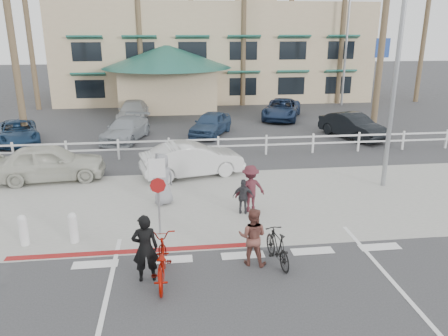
{
  "coord_description": "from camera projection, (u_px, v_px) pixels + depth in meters",
  "views": [
    {
      "loc": [
        -1.83,
        -10.05,
        6.05
      ],
      "look_at": [
        -0.12,
        3.95,
        1.5
      ],
      "focal_mm": 35.0,
      "sensor_mm": 36.0,
      "label": 1
    }
  ],
  "objects": [
    {
      "name": "car_white_sedan",
      "position": [
        192.0,
        160.0,
        18.5
      ],
      "size": [
        4.56,
        2.45,
        1.43
      ],
      "primitive_type": "imported",
      "rotation": [
        0.0,
        0.0,
        1.8
      ],
      "color": "silver",
      "rests_on": "ground"
    },
    {
      "name": "sign_post",
      "position": [
        158.0,
        190.0,
        12.93
      ],
      "size": [
        0.5,
        0.1,
        2.9
      ],
      "primitive_type": null,
      "color": "gray",
      "rests_on": "ground"
    },
    {
      "name": "palm_11",
      "position": [
        386.0,
        11.0,
        25.8
      ],
      "size": [
        4.0,
        4.0,
        14.0
      ],
      "primitive_type": null,
      "color": "#143518",
      "rests_on": "ground"
    },
    {
      "name": "parking_lot",
      "position": [
        200.0,
        124.0,
        28.57
      ],
      "size": [
        50.0,
        16.0,
        0.01
      ],
      "primitive_type": "cube",
      "color": "#333335",
      "rests_on": "ground"
    },
    {
      "name": "palm_8",
      "position": [
        387.0,
        9.0,
        35.67
      ],
      "size": [
        4.0,
        4.0,
        15.0
      ],
      "primitive_type": null,
      "color": "#143518",
      "rests_on": "ground"
    },
    {
      "name": "palm_2",
      "position": [
        84.0,
        0.0,
        32.74
      ],
      "size": [
        4.0,
        4.0,
        16.0
      ],
      "primitive_type": null,
      "color": "#143518",
      "rests_on": "ground"
    },
    {
      "name": "lot_car_1",
      "position": [
        126.0,
        129.0,
        24.34
      ],
      "size": [
        2.88,
        4.66,
        1.26
      ],
      "primitive_type": "imported",
      "rotation": [
        0.0,
        0.0,
        -0.27
      ],
      "color": "#8D949C",
      "rests_on": "ground"
    },
    {
      "name": "rider_black",
      "position": [
        252.0,
        237.0,
        11.5
      ],
      "size": [
        0.94,
        0.84,
        1.59
      ],
      "primitive_type": "imported",
      "rotation": [
        0.0,
        0.0,
        2.78
      ],
      "color": "brown",
      "rests_on": "ground"
    },
    {
      "name": "rail_fence",
      "position": [
        220.0,
        146.0,
        21.39
      ],
      "size": [
        29.4,
        0.16,
        1.0
      ],
      "primitive_type": null,
      "color": "silver",
      "rests_on": "ground"
    },
    {
      "name": "building",
      "position": [
        211.0,
        32.0,
        39.34
      ],
      "size": [
        28.0,
        16.0,
        11.3
      ],
      "primitive_type": null,
      "color": "#CFB58D",
      "rests_on": "ground"
    },
    {
      "name": "lot_car_2",
      "position": [
        211.0,
        124.0,
        25.57
      ],
      "size": [
        3.12,
        4.28,
        1.35
      ],
      "primitive_type": "imported",
      "rotation": [
        0.0,
        0.0,
        -0.43
      ],
      "color": "navy",
      "rests_on": "ground"
    },
    {
      "name": "lot_car_5",
      "position": [
        282.0,
        109.0,
        30.12
      ],
      "size": [
        3.86,
        5.33,
        1.35
      ],
      "primitive_type": "imported",
      "rotation": [
        0.0,
        0.0,
        -0.37
      ],
      "color": "#1A2B4D",
      "rests_on": "ground"
    },
    {
      "name": "car_red_compact",
      "position": [
        50.0,
        162.0,
        17.96
      ],
      "size": [
        4.59,
        2.2,
        1.51
      ],
      "primitive_type": "imported",
      "rotation": [
        0.0,
        0.0,
        1.67
      ],
      "color": "beige",
      "rests_on": "ground"
    },
    {
      "name": "lot_car_3",
      "position": [
        353.0,
        126.0,
        24.86
      ],
      "size": [
        2.96,
        4.52,
        1.41
      ],
      "primitive_type": "imported",
      "rotation": [
        0.0,
        0.0,
        0.38
      ],
      "color": "black",
      "rests_on": "ground"
    },
    {
      "name": "pedestrian_child",
      "position": [
        243.0,
        197.0,
        14.68
      ],
      "size": [
        0.77,
        0.46,
        1.24
      ],
      "primitive_type": "imported",
      "rotation": [
        0.0,
        0.0,
        2.91
      ],
      "color": "#2F2F33",
      "rests_on": "ground"
    },
    {
      "name": "palm_1",
      "position": [
        27.0,
        21.0,
        31.8
      ],
      "size": [
        4.0,
        4.0,
        13.0
      ],
      "primitive_type": null,
      "color": "#143518",
      "rests_on": "ground"
    },
    {
      "name": "streetlight_0",
      "position": [
        396.0,
        71.0,
        16.13
      ],
      "size": [
        0.6,
        2.0,
        9.0
      ],
      "primitive_type": null,
      "color": "gray",
      "rests_on": "ground"
    },
    {
      "name": "lot_car_4",
      "position": [
        133.0,
        111.0,
        29.52
      ],
      "size": [
        2.06,
        4.62,
        1.32
      ],
      "primitive_type": "imported",
      "rotation": [
        0.0,
        0.0,
        -0.05
      ],
      "color": "#A3A3A5",
      "rests_on": "ground"
    },
    {
      "name": "bike_black",
      "position": [
        278.0,
        247.0,
        11.61
      ],
      "size": [
        0.68,
        1.64,
        0.96
      ],
      "primitive_type": "imported",
      "rotation": [
        0.0,
        0.0,
        3.29
      ],
      "color": "black",
      "rests_on": "ground"
    },
    {
      "name": "palm_7",
      "position": [
        344.0,
        15.0,
        34.42
      ],
      "size": [
        4.0,
        4.0,
        14.0
      ],
      "primitive_type": null,
      "color": "#143518",
      "rests_on": "ground"
    },
    {
      "name": "palm_4",
      "position": [
        191.0,
        8.0,
        33.82
      ],
      "size": [
        4.0,
        4.0,
        15.0
      ],
      "primitive_type": null,
      "color": "#143518",
      "rests_on": "ground"
    },
    {
      "name": "palm_9",
      "position": [
        426.0,
        22.0,
        35.38
      ],
      "size": [
        4.0,
        4.0,
        13.0
      ],
      "primitive_type": null,
      "color": "#143518",
      "rests_on": "ground"
    },
    {
      "name": "palm_10",
      "position": [
        10.0,
        28.0,
        22.73
      ],
      "size": [
        4.0,
        4.0,
        12.0
      ],
      "primitive_type": null,
      "color": "#143518",
      "rests_on": "ground"
    },
    {
      "name": "rider_red",
      "position": [
        145.0,
        248.0,
        10.7
      ],
      "size": [
        0.68,
        0.47,
        1.78
      ],
      "primitive_type": "imported",
      "rotation": [
        0.0,
        0.0,
        3.21
      ],
      "color": "black",
      "rests_on": "ground"
    },
    {
      "name": "bike_path",
      "position": [
        262.0,
        314.0,
        9.67
      ],
      "size": [
        12.0,
        16.0,
        0.01
      ],
      "primitive_type": "cube",
      "color": "#333335",
      "rests_on": "ground"
    },
    {
      "name": "streetlight_1",
      "position": [
        346.0,
        45.0,
        34.17
      ],
      "size": [
        0.6,
        2.0,
        9.5
      ],
      "primitive_type": null,
      "color": "gray",
      "rests_on": "ground"
    },
    {
      "name": "pedestrian_b",
      "position": [
        162.0,
        179.0,
        15.42
      ],
      "size": [
        1.09,
        0.99,
        1.87
      ],
      "primitive_type": "imported",
      "rotation": [
        0.0,
        0.0,
        3.7
      ],
      "color": "gray",
      "rests_on": "ground"
    },
    {
      "name": "info_sign",
      "position": [
        379.0,
        72.0,
        33.11
      ],
      "size": [
        1.2,
        0.16,
        5.6
      ],
      "primitive_type": null,
      "color": "navy",
      "rests_on": "ground"
    },
    {
      "name": "pedestrian_a",
      "position": [
        250.0,
        188.0,
        14.87
      ],
      "size": [
        1.17,
        0.82,
        1.64
      ],
      "primitive_type": "imported",
      "rotation": [
        0.0,
        0.0,
        3.35
      ],
      "color": "#4C1D25",
      "rests_on": "ground"
    },
    {
      "name": "palm_3",
      "position": [
        138.0,
        14.0,
        32.57
      ],
      "size": [
        4.0,
        4.0,
        14.0
      ],
      "primitive_type": null,
      "color": "#143518",
      "rests_on": "ground"
    },
    {
      "name": "cross_street",
      "position": [
        214.0,
        169.0,
        19.59
      ],
      "size": [
        40.0,
        5.0,
        0.01
      ],
      "primitive_type": "cube",
      "color": "#333335",
      "rests_on": "ground"
    },
    {
      "name": "bollard_0",
      "position": [
        73.0,
        228.0,
        12.75
      ],
      "size": [
        0.26,
        0.26,
        0.95
      ],
      "primitive_type": null,
      "color": "silver",
      "rests_on": "ground"
    },
    {
      "name": "bike_red",
      "position": [
        161.0,
        261.0,
        10.8
      ],
      "size": [
        0.76,
        2.09,
        1.09
      ],
      "primitive_type": "imported",
      "rotation": [
        0.0,
        0.0,
        3.13
      ],
      "color": "#810A01",
      "rests_on": "ground"
    },
    {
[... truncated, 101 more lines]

